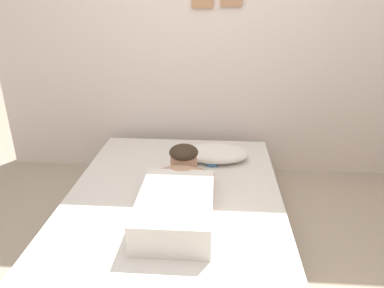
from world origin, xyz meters
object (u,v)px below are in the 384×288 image
pillow (215,153)px  bed (174,219)px  coffee_cup (212,161)px  cell_phone (183,220)px  person_lying (178,194)px

pillow → bed: bearing=-114.2°
pillow → coffee_cup: size_ratio=4.16×
bed → cell_phone: size_ratio=14.61×
person_lying → cell_phone: size_ratio=6.57×
bed → coffee_cup: size_ratio=16.36×
cell_phone → pillow: bearing=78.2°
bed → coffee_cup: (0.24, 0.49, 0.21)m
pillow → coffee_cup: pillow is taller
person_lying → cell_phone: (0.04, -0.12, -0.10)m
person_lying → coffee_cup: size_ratio=7.36×
coffee_cup → cell_phone: coffee_cup is taller
pillow → cell_phone: bearing=-101.8°
pillow → person_lying: (-0.22, -0.72, 0.05)m
bed → coffee_cup: 0.59m
person_lying → coffee_cup: person_lying is taller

